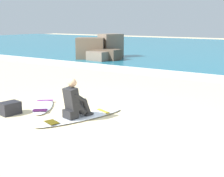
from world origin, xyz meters
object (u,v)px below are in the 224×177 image
(surfboard_main, at_px, (81,117))
(beach_bag, at_px, (10,108))
(surfer_seated, at_px, (74,102))
(surfboard_spare_near, at_px, (43,106))

(surfboard_main, xyz_separation_m, beach_bag, (-1.73, -0.72, 0.12))
(surfboard_main, distance_m, surfer_seated, 0.43)
(surfboard_main, relative_size, surfer_seated, 2.62)
(surfboard_main, height_order, surfboard_spare_near, same)
(surfer_seated, height_order, surfboard_spare_near, surfer_seated)
(surfboard_main, bearing_deg, surfer_seated, -112.57)
(surfer_seated, distance_m, beach_bag, 1.79)
(surfboard_main, bearing_deg, beach_bag, -157.37)
(surfer_seated, relative_size, beach_bag, 1.97)
(surfer_seated, relative_size, surfboard_spare_near, 0.56)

